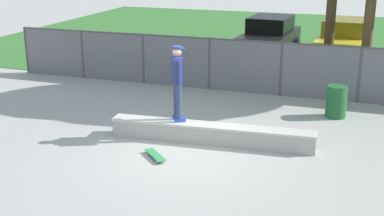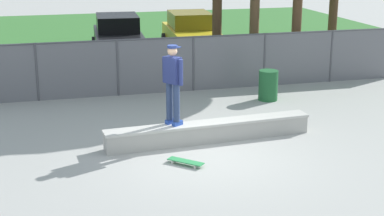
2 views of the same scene
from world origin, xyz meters
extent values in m
plane|color=#9E9E99|center=(0.00, 0.00, 0.00)|extent=(80.00, 80.00, 0.00)
cube|color=#336B2D|center=(0.00, 15.85, 0.01)|extent=(28.41, 20.00, 0.02)
cube|color=#A8A59E|center=(0.33, 0.90, 0.20)|extent=(4.94, 0.79, 0.40)
cube|color=beige|center=(0.33, 0.90, 0.43)|extent=(4.99, 0.83, 0.06)
cube|color=#2647A5|center=(-0.57, 1.03, 0.51)|extent=(0.28, 0.23, 0.10)
cube|color=#2647A5|center=(-0.45, 0.85, 0.51)|extent=(0.28, 0.23, 0.10)
cylinder|color=navy|center=(-0.60, 1.02, 1.00)|extent=(0.15, 0.15, 0.88)
cylinder|color=navy|center=(-0.48, 0.83, 1.00)|extent=(0.15, 0.15, 0.88)
cube|color=navy|center=(-0.54, 0.92, 1.74)|extent=(0.39, 0.44, 0.60)
cylinder|color=navy|center=(-0.67, 1.13, 1.72)|extent=(0.10, 0.10, 0.58)
cylinder|color=navy|center=(-0.40, 0.71, 1.72)|extent=(0.10, 0.10, 0.58)
sphere|color=tan|center=(-0.54, 0.92, 2.17)|extent=(0.22, 0.22, 0.22)
cylinder|color=navy|center=(-0.54, 0.92, 2.27)|extent=(0.23, 0.23, 0.06)
cube|color=navy|center=(-0.43, 0.99, 2.25)|extent=(0.21, 0.23, 0.02)
cube|color=#2D8C4C|center=(-0.58, -0.42, 0.08)|extent=(0.71, 0.70, 0.02)
cube|color=#B2B2B7|center=(-0.38, -0.61, 0.06)|extent=(0.14, 0.14, 0.02)
cube|color=#B2B2B7|center=(-0.77, -0.23, 0.06)|extent=(0.14, 0.14, 0.02)
cylinder|color=silver|center=(-0.44, -0.67, 0.03)|extent=(0.06, 0.06, 0.05)
cylinder|color=silver|center=(-0.32, -0.55, 0.03)|extent=(0.06, 0.06, 0.05)
cylinder|color=silver|center=(-0.83, -0.29, 0.03)|extent=(0.06, 0.06, 0.05)
cylinder|color=silver|center=(-0.71, -0.17, 0.03)|extent=(0.06, 0.06, 0.05)
cylinder|color=#4C4C51|center=(-8.20, 5.55, 0.85)|extent=(0.07, 0.07, 1.71)
cylinder|color=#4C4C51|center=(-5.86, 5.55, 0.85)|extent=(0.07, 0.07, 1.71)
cylinder|color=#4C4C51|center=(-3.52, 5.55, 0.85)|extent=(0.07, 0.07, 1.71)
cylinder|color=#4C4C51|center=(-1.17, 5.55, 0.85)|extent=(0.07, 0.07, 1.71)
cylinder|color=#4C4C51|center=(1.17, 5.55, 0.85)|extent=(0.07, 0.07, 1.71)
cylinder|color=#4C4C51|center=(3.52, 5.55, 0.85)|extent=(0.07, 0.07, 1.71)
cylinder|color=#4C4C51|center=(0.00, 5.55, 1.68)|extent=(16.41, 0.05, 0.05)
cube|color=slate|center=(0.00, 5.55, 0.85)|extent=(16.41, 0.01, 1.71)
cylinder|color=#47301E|center=(2.43, 7.20, 1.85)|extent=(0.32, 0.32, 3.70)
cylinder|color=brown|center=(3.62, 6.83, 2.16)|extent=(0.32, 0.32, 4.32)
cube|color=black|center=(-0.35, 11.48, 0.67)|extent=(2.08, 4.31, 0.70)
cube|color=black|center=(-0.34, 11.63, 1.34)|extent=(1.74, 2.20, 0.64)
cylinder|color=black|center=(0.45, 10.12, 0.32)|extent=(0.26, 0.65, 0.64)
cylinder|color=black|center=(-1.34, 10.25, 0.32)|extent=(0.26, 0.65, 0.64)
cylinder|color=black|center=(0.63, 12.72, 0.32)|extent=(0.26, 0.65, 0.64)
cylinder|color=black|center=(-1.16, 12.84, 0.32)|extent=(0.26, 0.65, 0.64)
cube|color=gold|center=(2.68, 11.67, 0.67)|extent=(2.08, 4.31, 0.70)
cube|color=#776413|center=(2.69, 11.82, 1.34)|extent=(1.74, 2.20, 0.64)
cylinder|color=black|center=(3.49, 10.31, 0.32)|extent=(0.26, 0.65, 0.64)
cylinder|color=black|center=(1.69, 10.43, 0.32)|extent=(0.26, 0.65, 0.64)
cylinder|color=black|center=(3.67, 12.91, 0.32)|extent=(0.26, 0.65, 0.64)
cylinder|color=black|center=(1.87, 13.03, 0.32)|extent=(0.26, 0.65, 0.64)
cylinder|color=#1E592D|center=(3.00, 3.91, 0.44)|extent=(0.56, 0.56, 0.89)
camera|label=1|loc=(3.74, -10.44, 4.61)|focal=49.15mm
camera|label=2|loc=(-3.33, -11.39, 4.55)|focal=54.18mm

